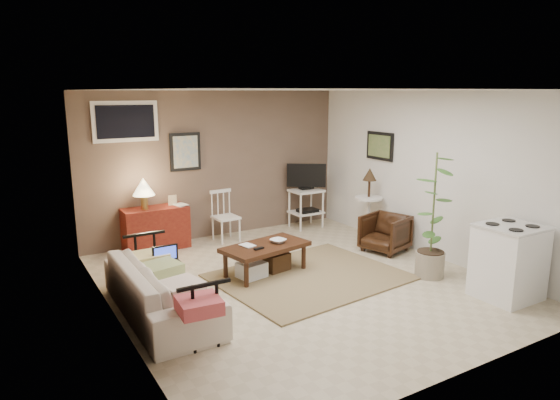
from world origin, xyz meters
TOP-DOWN VIEW (x-y plane):
  - floor at (0.00, 0.00)m, footprint 5.00×5.00m
  - art_back at (-0.55, 2.48)m, footprint 0.50×0.03m
  - art_right at (2.23, 1.05)m, footprint 0.03×0.60m
  - window at (-1.45, 2.48)m, footprint 0.96×0.03m
  - rug at (0.20, 0.05)m, footprint 2.47×2.06m
  - coffee_table at (-0.24, 0.46)m, footprint 1.23×0.79m
  - sofa at (-1.80, -0.02)m, footprint 0.58×1.98m
  - sofa_pillows at (-1.75, -0.25)m, footprint 0.38×1.88m
  - sofa_end_rails at (-1.69, -0.02)m, footprint 0.53×1.98m
  - laptop at (-1.61, 0.32)m, footprint 0.30×0.22m
  - red_console at (-1.16, 2.29)m, footprint 0.98×0.43m
  - spindle_chair at (-0.04, 2.13)m, footprint 0.39×0.39m
  - tv_stand at (1.54, 2.14)m, footprint 0.59×0.44m
  - side_table at (1.98, 0.99)m, footprint 0.44×0.44m
  - armchair at (1.80, 0.39)m, footprint 0.71×0.74m
  - potted_plant at (1.58, -0.72)m, footprint 0.42×0.42m
  - stove at (1.84, -1.66)m, footprint 0.68×0.63m
  - bowl at (-0.04, 0.45)m, footprint 0.21×0.11m
  - book_table at (-0.53, 0.52)m, footprint 0.15×0.05m
  - book_console at (-0.84, 2.21)m, footprint 0.18×0.06m

SIDE VIEW (x-z plane):
  - floor at x=0.00m, z-range 0.00..0.00m
  - rug at x=0.20m, z-range 0.00..0.02m
  - coffee_table at x=-0.24m, z-range 0.02..0.46m
  - armchair at x=1.80m, z-range 0.00..0.62m
  - sofa_end_rails at x=-1.69m, z-range 0.00..0.67m
  - spindle_chair at x=-0.04m, z-range -0.03..0.80m
  - sofa at x=-1.80m, z-range 0.00..0.77m
  - red_console at x=-1.16m, z-range -0.17..0.96m
  - stove at x=1.84m, z-range 0.00..0.89m
  - sofa_pillows at x=-1.75m, z-range 0.41..0.54m
  - laptop at x=-1.61m, z-range 0.40..0.60m
  - book_table at x=-0.53m, z-range 0.41..0.61m
  - bowl at x=-0.04m, z-range 0.41..0.61m
  - tv_stand at x=1.54m, z-range 0.03..1.18m
  - side_table at x=1.98m, z-range 0.14..1.33m
  - book_console at x=-0.84m, z-range 0.65..0.89m
  - potted_plant at x=1.58m, z-range 0.05..1.72m
  - art_back at x=-0.55m, z-range 1.15..1.75m
  - art_right at x=2.23m, z-range 1.29..1.75m
  - window at x=-1.45m, z-range 1.65..2.25m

